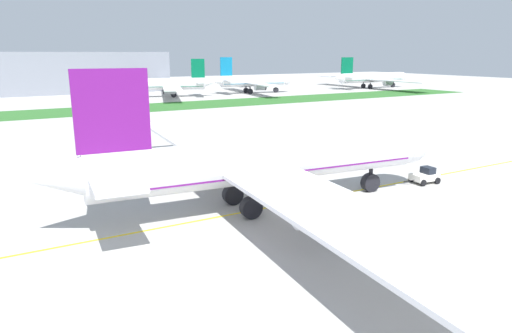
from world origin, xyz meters
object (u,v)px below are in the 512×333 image
object	(u,v)px
ground_crew_wingwalker_port	(325,190)
parked_airliner_far_centre	(168,84)
pushback_tug	(425,176)
service_truck_baggage_loader	(196,143)
parked_airliner_far_outer	(371,78)
airliner_foreground	(261,162)
parked_airliner_far_right	(252,81)
ground_crew_marshaller_front	(376,211)

from	to	relation	value
ground_crew_wingwalker_port	parked_airliner_far_centre	size ratio (longest dim) A/B	0.03
pushback_tug	service_truck_baggage_loader	world-z (taller)	service_truck_baggage_loader
parked_airliner_far_centre	parked_airliner_far_outer	xyz separation A→B (m)	(105.56, -5.11, 0.11)
airliner_foreground	pushback_tug	distance (m)	25.43
parked_airliner_far_centre	parked_airliner_far_right	bearing A→B (deg)	-2.01
parked_airliner_far_centre	ground_crew_wingwalker_port	bearing A→B (deg)	-101.76
parked_airliner_far_centre	service_truck_baggage_loader	bearing A→B (deg)	-106.88
airliner_foreground	service_truck_baggage_loader	xyz separation A→B (m)	(5.61, 32.96, -3.92)
service_truck_baggage_loader	ground_crew_marshaller_front	bearing A→B (deg)	-86.14
airliner_foreground	ground_crew_wingwalker_port	distance (m)	9.77
service_truck_baggage_loader	parked_airliner_far_right	distance (m)	126.15
pushback_tug	ground_crew_marshaller_front	bearing A→B (deg)	-155.39
airliner_foreground	ground_crew_marshaller_front	size ratio (longest dim) A/B	44.79
parked_airliner_far_right	ground_crew_marshaller_front	bearing A→B (deg)	-114.66
ground_crew_marshaller_front	parked_airliner_far_outer	distance (m)	196.89
airliner_foreground	ground_crew_marshaller_front	world-z (taller)	airliner_foreground
airliner_foreground	parked_airliner_far_outer	world-z (taller)	airliner_foreground
ground_crew_marshaller_front	service_truck_baggage_loader	xyz separation A→B (m)	(-2.88, 42.62, 0.49)
service_truck_baggage_loader	parked_airliner_far_outer	bearing A→B (deg)	36.20
pushback_tug	parked_airliner_far_outer	size ratio (longest dim) A/B	0.07
parked_airliner_far_right	parked_airliner_far_outer	xyz separation A→B (m)	(67.25, -3.77, -0.07)
service_truck_baggage_loader	pushback_tug	bearing A→B (deg)	-61.12
parked_airliner_far_centre	parked_airliner_far_right	size ratio (longest dim) A/B	1.00
parked_airliner_far_centre	parked_airliner_far_outer	bearing A→B (deg)	-2.77
airliner_foreground	parked_airliner_far_outer	distance (m)	196.04
pushback_tug	ground_crew_marshaller_front	size ratio (longest dim) A/B	3.25
ground_crew_wingwalker_port	service_truck_baggage_loader	xyz separation A→B (m)	(-3.08, 33.69, 0.48)
parked_airliner_far_outer	service_truck_baggage_loader	bearing A→B (deg)	-143.80
airliner_foreground	pushback_tug	size ratio (longest dim) A/B	13.79
parked_airliner_far_centre	parked_airliner_far_outer	world-z (taller)	parked_airliner_far_outer
ground_crew_marshaller_front	parked_airliner_far_centre	world-z (taller)	parked_airliner_far_centre
airliner_foreground	parked_airliner_far_centre	size ratio (longest dim) A/B	1.30
ground_crew_marshaller_front	parked_airliner_far_right	size ratio (longest dim) A/B	0.03
ground_crew_wingwalker_port	parked_airliner_far_outer	distance (m)	190.34
ground_crew_marshaller_front	pushback_tug	bearing A→B (deg)	24.61
ground_crew_wingwalker_port	parked_airliner_far_right	world-z (taller)	parked_airliner_far_right
ground_crew_marshaller_front	parked_airliner_far_centre	bearing A→B (deg)	78.85
parked_airliner_far_outer	ground_crew_marshaller_front	bearing A→B (deg)	-133.23
ground_crew_wingwalker_port	service_truck_baggage_loader	world-z (taller)	service_truck_baggage_loader
parked_airliner_far_outer	airliner_foreground	bearing A→B (deg)	-136.97
ground_crew_wingwalker_port	parked_airliner_far_centre	world-z (taller)	parked_airliner_far_centre
ground_crew_marshaller_front	service_truck_baggage_loader	size ratio (longest dim) A/B	0.35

